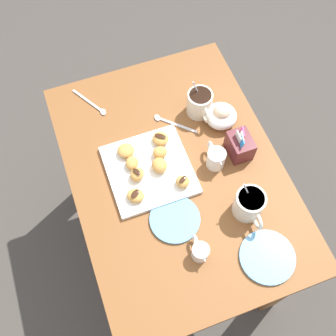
{
  "coord_description": "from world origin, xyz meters",
  "views": [
    {
      "loc": [
        0.55,
        -0.23,
        1.93
      ],
      "look_at": [
        -0.01,
        -0.02,
        0.75
      ],
      "focal_mm": 43.62,
      "sensor_mm": 36.0,
      "label": 1
    }
  ],
  "objects": [
    {
      "name": "beignet_4",
      "position": [
        -0.07,
        -0.13,
        0.77
      ],
      "size": [
        0.06,
        0.06,
        0.03
      ],
      "primitive_type": "ellipsoid",
      "rotation": [
        0.0,
        0.0,
        2.68
      ],
      "color": "#D19347",
      "rests_on": "pastry_plate_square"
    },
    {
      "name": "dining_table",
      "position": [
        0.0,
        0.0,
        0.58
      ],
      "size": [
        0.95,
        0.68,
        0.73
      ],
      "color": "brown",
      "rests_on": "ground_plane"
    },
    {
      "name": "beignet_0",
      "position": [
        -0.03,
        -0.05,
        0.77
      ],
      "size": [
        0.06,
        0.05,
        0.04
      ],
      "primitive_type": "ellipsoid",
      "rotation": [
        0.0,
        0.0,
        3.06
      ],
      "color": "#D19347",
      "rests_on": "pastry_plate_square"
    },
    {
      "name": "loose_spoon_near_saucer",
      "position": [
        -0.35,
        -0.19,
        0.74
      ],
      "size": [
        0.15,
        0.09,
        0.01
      ],
      "color": "silver",
      "rests_on": "dining_table"
    },
    {
      "name": "chocolate_sauce_pitcher",
      "position": [
        0.28,
        -0.03,
        0.77
      ],
      "size": [
        0.09,
        0.05,
        0.06
      ],
      "color": "white",
      "rests_on": "dining_table"
    },
    {
      "name": "pastry_plate_square",
      "position": [
        -0.03,
        -0.08,
        0.74
      ],
      "size": [
        0.27,
        0.27,
        0.02
      ],
      "primitive_type": "cube",
      "color": "white",
      "rests_on": "dining_table"
    },
    {
      "name": "beignet_6",
      "position": [
        0.05,
        -0.15,
        0.76
      ],
      "size": [
        0.07,
        0.07,
        0.03
      ],
      "primitive_type": "ellipsoid",
      "rotation": [
        0.0,
        0.0,
        2.54
      ],
      "color": "#D19347",
      "rests_on": "pastry_plate_square"
    },
    {
      "name": "beignet_2",
      "position": [
        -0.12,
        -0.01,
        0.77
      ],
      "size": [
        0.08,
        0.08,
        0.03
      ],
      "primitive_type": "ellipsoid",
      "rotation": [
        0.0,
        0.0,
        0.79
      ],
      "color": "#D19347",
      "rests_on": "pastry_plate_square"
    },
    {
      "name": "beignet_3",
      "position": [
        -0.02,
        -0.13,
        0.77
      ],
      "size": [
        0.06,
        0.06,
        0.03
      ],
      "primitive_type": "ellipsoid",
      "rotation": [
        0.0,
        0.0,
        3.88
      ],
      "color": "#D19347",
      "rests_on": "pastry_plate_square"
    },
    {
      "name": "ice_cream_bowl",
      "position": [
        -0.13,
        0.21,
        0.77
      ],
      "size": [
        0.11,
        0.11,
        0.08
      ],
      "color": "white",
      "rests_on": "dining_table"
    },
    {
      "name": "loose_spoon_by_plate",
      "position": [
        -0.19,
        0.05,
        0.74
      ],
      "size": [
        0.12,
        0.12,
        0.01
      ],
      "color": "silver",
      "rests_on": "dining_table"
    },
    {
      "name": "beignet_7",
      "position": [
        -0.12,
        -0.14,
        0.77
      ],
      "size": [
        0.06,
        0.06,
        0.03
      ],
      "primitive_type": "ellipsoid",
      "rotation": [
        0.0,
        0.0,
        0.06
      ],
      "color": "#D19347",
      "rests_on": "pastry_plate_square"
    },
    {
      "name": "coffee_mug_cream_left",
      "position": [
        -0.2,
        0.16,
        0.78
      ],
      "size": [
        0.13,
        0.09,
        0.14
      ],
      "color": "silver",
      "rests_on": "dining_table"
    },
    {
      "name": "chocolate_drizzle_5",
      "position": [
        0.05,
        -0.0,
        0.78
      ],
      "size": [
        0.03,
        0.03,
        0.0
      ],
      "primitive_type": "ellipsoid",
      "rotation": [
        0.0,
        0.0,
        5.22
      ],
      "color": "#381E11",
      "rests_on": "beignet_5"
    },
    {
      "name": "chocolate_drizzle_3",
      "position": [
        -0.02,
        -0.13,
        0.79
      ],
      "size": [
        0.03,
        0.03,
        0.0
      ],
      "primitive_type": "ellipsoid",
      "rotation": [
        0.0,
        0.0,
        3.59
      ],
      "color": "#381E11",
      "rests_on": "beignet_3"
    },
    {
      "name": "ground_plane",
      "position": [
        0.0,
        0.0,
        0.0
      ],
      "size": [
        8.0,
        8.0,
        0.0
      ],
      "primitive_type": "plane",
      "color": "#423D38"
    },
    {
      "name": "sugar_caddy",
      "position": [
        0.0,
        0.22,
        0.78
      ],
      "size": [
        0.09,
        0.07,
        0.11
      ],
      "color": "#561E23",
      "rests_on": "dining_table"
    },
    {
      "name": "coffee_mug_cream_right",
      "position": [
        0.2,
        0.16,
        0.79
      ],
      "size": [
        0.13,
        0.09,
        0.15
      ],
      "color": "silver",
      "rests_on": "dining_table"
    },
    {
      "name": "beignet_1",
      "position": [
        -0.07,
        -0.03,
        0.77
      ],
      "size": [
        0.04,
        0.05,
        0.03
      ],
      "primitive_type": "ellipsoid",
      "rotation": [
        0.0,
        0.0,
        4.72
      ],
      "color": "#D19347",
      "rests_on": "pastry_plate_square"
    },
    {
      "name": "saucer_sky_right",
      "position": [
        0.36,
        0.15,
        0.74
      ],
      "size": [
        0.17,
        0.17,
        0.01
      ],
      "primitive_type": "cylinder",
      "color": "#66A8DB",
      "rests_on": "dining_table"
    },
    {
      "name": "chocolate_drizzle_2",
      "position": [
        -0.12,
        -0.01,
        0.78
      ],
      "size": [
        0.04,
        0.04,
        0.0
      ],
      "primitive_type": "ellipsoid",
      "rotation": [
        0.0,
        0.0,
        0.9
      ],
      "color": "#381E11",
      "rests_on": "beignet_2"
    },
    {
      "name": "saucer_sky_left",
      "position": [
        0.15,
        -0.06,
        0.74
      ],
      "size": [
        0.16,
        0.16,
        0.01
      ],
      "primitive_type": "cylinder",
      "color": "#66A8DB",
      "rests_on": "dining_table"
    },
    {
      "name": "beignet_5",
      "position": [
        0.05,
        -0.0,
        0.77
      ],
      "size": [
        0.05,
        0.05,
        0.03
      ],
      "primitive_type": "ellipsoid",
      "rotation": [
        0.0,
        0.0,
        5.04
      ],
      "color": "#D19347",
      "rests_on": "pastry_plate_square"
    },
    {
      "name": "chocolate_drizzle_6",
      "position": [
        0.05,
        -0.15,
        0.78
      ],
      "size": [
        0.03,
        0.04,
        0.0
      ],
      "primitive_type": "ellipsoid",
      "rotation": [
        0.0,
        0.0,
        2.16
      ],
      "color": "#381E11",
      "rests_on": "beignet_6"
    },
    {
      "name": "cream_pitcher_white",
      "position": [
        0.01,
        0.13,
        0.77
      ],
      "size": [
        0.1,
        0.06,
        0.07
      ],
      "color": "white",
      "rests_on": "dining_table"
    }
  ]
}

